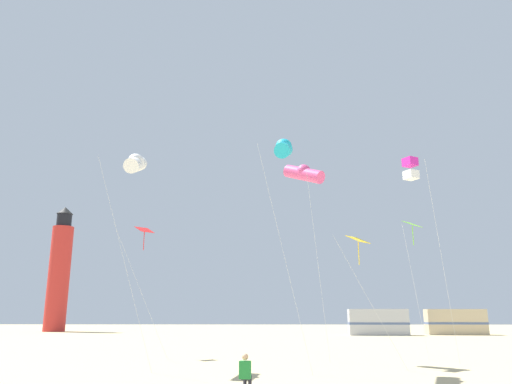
{
  "coord_description": "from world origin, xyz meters",
  "views": [
    {
      "loc": [
        1.16,
        -7.84,
        2.35
      ],
      "look_at": [
        0.78,
        10.07,
        6.8
      ],
      "focal_mm": 34.32,
      "sensor_mm": 36.0,
      "label": 1
    }
  ],
  "objects": [
    {
      "name": "kite_diamond_scarlet",
      "position": [
        -5.99,
        20.36,
        6.85
      ],
      "size": [
        3.13,
        2.53,
        7.32
      ],
      "color": "silver",
      "rests_on": "ground"
    },
    {
      "name": "kite_tube_rainbow",
      "position": [
        3.2,
        17.63,
        9.7
      ],
      "size": [
        2.31,
        2.2,
        10.41
      ],
      "color": "silver",
      "rests_on": "ground"
    },
    {
      "name": "kite_flyer_standing",
      "position": [
        0.51,
        7.94,
        0.61
      ],
      "size": [
        0.39,
        0.54,
        1.16
      ],
      "rotation": [
        0.0,
        0.0,
        2.97
      ],
      "color": "#238438",
      "rests_on": "ground"
    },
    {
      "name": "kite_box_magenta",
      "position": [
        8.68,
        16.67,
        9.63
      ],
      "size": [
        2.09,
        2.09,
        10.22
      ],
      "color": "silver",
      "rests_on": "ground"
    },
    {
      "name": "kite_tube_cyan",
      "position": [
        1.98,
        13.5,
        9.67
      ],
      "size": [
        2.18,
        2.56,
        10.37
      ],
      "color": "silver",
      "rests_on": "ground"
    },
    {
      "name": "rv_van_silver",
      "position": [
        13.46,
        48.33,
        1.39
      ],
      "size": [
        6.58,
        2.75,
        2.8
      ],
      "rotation": [
        0.0,
        0.0,
        -0.06
      ],
      "color": "#B7BABF",
      "rests_on": "ground"
    },
    {
      "name": "kite_diamond_gold",
      "position": [
        5.56,
        15.48,
        5.58
      ],
      "size": [
        2.98,
        2.17,
        5.98
      ],
      "color": "silver",
      "rests_on": "ground"
    },
    {
      "name": "kite_diamond_lime",
      "position": [
        9.4,
        19.57,
        6.98
      ],
      "size": [
        1.23,
        1.23,
        7.44
      ],
      "color": "silver",
      "rests_on": "ground"
    },
    {
      "name": "lighthouse_distant",
      "position": [
        -26.97,
        58.52,
        7.84
      ],
      "size": [
        2.8,
        2.8,
        16.8
      ],
      "color": "red",
      "rests_on": "ground"
    },
    {
      "name": "kite_tube_white",
      "position": [
        -5.06,
        14.34,
        9.28
      ],
      "size": [
        2.85,
        2.83,
        9.98
      ],
      "color": "silver",
      "rests_on": "ground"
    },
    {
      "name": "rv_van_tan",
      "position": [
        22.46,
        49.65,
        1.39
      ],
      "size": [
        6.62,
        2.89,
        2.8
      ],
      "rotation": [
        0.0,
        0.0,
        -0.09
      ],
      "color": "#C6B28C",
      "rests_on": "ground"
    }
  ]
}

